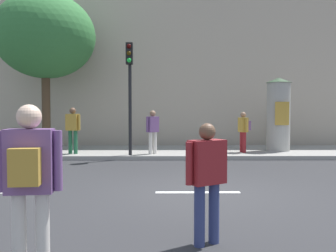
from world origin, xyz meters
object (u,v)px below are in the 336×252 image
at_px(poster_column, 278,114).
at_px(street_tree, 45,36).
at_px(pedestrian_with_bag, 30,176).
at_px(pedestrian_near_pole, 285,127).
at_px(pedestrian_in_red_top, 153,129).
at_px(pedestrian_in_light_jacket, 73,126).
at_px(pedestrian_tallest, 207,174).
at_px(pedestrian_with_backpack, 244,129).
at_px(traffic_light, 130,80).

height_order(poster_column, street_tree, street_tree).
bearing_deg(pedestrian_with_bag, pedestrian_near_pole, 61.75).
bearing_deg(pedestrian_in_red_top, street_tree, 159.06).
relative_size(pedestrian_with_bag, pedestrian_in_red_top, 1.12).
xyz_separation_m(pedestrian_in_light_jacket, pedestrian_near_pole, (8.79, 2.73, -0.16)).
distance_m(pedestrian_tallest, pedestrian_with_backpack, 9.46).
bearing_deg(traffic_light, pedestrian_with_bag, -90.55).
distance_m(poster_column, pedestrian_tallest, 10.51).
bearing_deg(pedestrian_near_pole, pedestrian_with_backpack, -135.35).
height_order(pedestrian_with_bag, pedestrian_near_pole, pedestrian_with_bag).
xyz_separation_m(poster_column, street_tree, (-9.42, 0.64, 3.17)).
relative_size(traffic_light, pedestrian_near_pole, 2.69).
height_order(street_tree, pedestrian_near_pole, street_tree).
distance_m(traffic_light, pedestrian_with_bag, 9.41).
height_order(traffic_light, pedestrian_tallest, traffic_light).
distance_m(pedestrian_with_backpack, pedestrian_near_pole, 3.34).
xyz_separation_m(pedestrian_with_backpack, pedestrian_near_pole, (2.38, 2.35, -0.05)).
bearing_deg(traffic_light, pedestrian_in_red_top, 27.89).
height_order(poster_column, pedestrian_in_red_top, poster_column).
bearing_deg(pedestrian_near_pole, pedestrian_in_light_jacket, -162.76).
bearing_deg(pedestrian_with_bag, poster_column, 61.44).
distance_m(pedestrian_with_bag, pedestrian_with_backpack, 11.04).
relative_size(poster_column, pedestrian_tallest, 1.84).
bearing_deg(pedestrian_in_light_jacket, poster_column, 6.89).
distance_m(poster_column, pedestrian_with_bag, 12.23).
bearing_deg(traffic_light, pedestrian_with_backpack, 12.06).
xyz_separation_m(street_tree, pedestrian_near_pole, (10.30, 1.13, -3.78)).
height_order(pedestrian_tallest, pedestrian_in_light_jacket, pedestrian_in_light_jacket).
distance_m(pedestrian_in_light_jacket, pedestrian_in_red_top, 2.96).
distance_m(pedestrian_with_bag, pedestrian_in_red_top, 9.71).
height_order(pedestrian_in_light_jacket, pedestrian_near_pole, pedestrian_in_light_jacket).
xyz_separation_m(pedestrian_with_backpack, pedestrian_in_red_top, (-3.45, -0.49, 0.02)).
bearing_deg(pedestrian_with_backpack, pedestrian_tallest, -104.99).
xyz_separation_m(poster_column, pedestrian_with_backpack, (-1.50, -0.58, -0.56)).
xyz_separation_m(traffic_light, poster_column, (5.75, 1.49, -1.22)).
bearing_deg(pedestrian_with_backpack, traffic_light, -167.94).
xyz_separation_m(pedestrian_in_red_top, pedestrian_near_pole, (5.83, 2.84, -0.07)).
bearing_deg(poster_column, street_tree, 176.10).
xyz_separation_m(street_tree, pedestrian_with_backpack, (7.92, -1.22, -3.73)).
height_order(street_tree, pedestrian_tallest, street_tree).
height_order(street_tree, pedestrian_with_backpack, street_tree).
height_order(pedestrian_in_red_top, pedestrian_near_pole, pedestrian_in_red_top).
bearing_deg(pedestrian_in_red_top, pedestrian_with_bag, -95.24).
bearing_deg(pedestrian_tallest, pedestrian_in_red_top, 96.64).
xyz_separation_m(pedestrian_tallest, pedestrian_in_light_jacket, (-3.96, 8.76, 0.25)).
distance_m(poster_column, pedestrian_with_backpack, 1.70).
bearing_deg(pedestrian_in_red_top, pedestrian_in_light_jacket, 177.85).
xyz_separation_m(pedestrian_tallest, pedestrian_near_pole, (4.83, 11.49, 0.08)).
bearing_deg(pedestrian_tallest, traffic_light, 102.37).
bearing_deg(pedestrian_near_pole, street_tree, -173.74).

